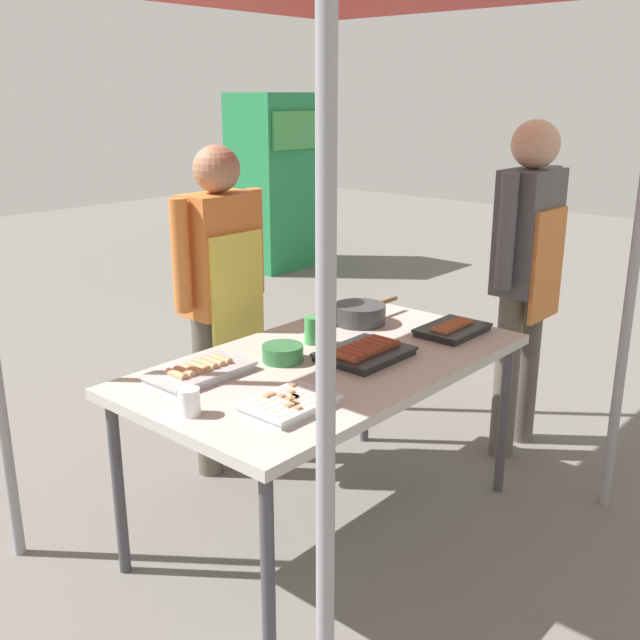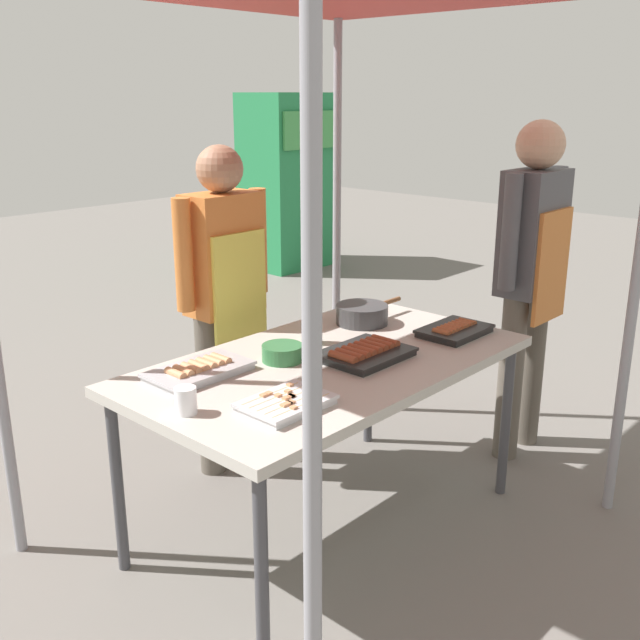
{
  "view_description": "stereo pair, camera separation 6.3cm",
  "coord_description": "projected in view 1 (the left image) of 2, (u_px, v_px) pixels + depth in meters",
  "views": [
    {
      "loc": [
        -2.07,
        -1.76,
        1.74
      ],
      "look_at": [
        0.0,
        0.05,
        0.9
      ],
      "focal_mm": 41.44,
      "sensor_mm": 36.0,
      "label": 1
    },
    {
      "loc": [
        -2.02,
        -1.81,
        1.74
      ],
      "look_at": [
        0.0,
        0.05,
        0.9
      ],
      "focal_mm": 41.44,
      "sensor_mm": 36.0,
      "label": 2
    }
  ],
  "objects": [
    {
      "name": "ground_plane",
      "position": [
        329.0,
        526.0,
        3.11
      ],
      "size": [
        18.0,
        18.0,
        0.0
      ],
      "primitive_type": "plane",
      "color": "#66605B"
    },
    {
      "name": "tray_spring_rolls",
      "position": [
        200.0,
        371.0,
        2.7
      ],
      "size": [
        0.38,
        0.21,
        0.05
      ],
      "color": "#ADADB2",
      "rests_on": "stall_table"
    },
    {
      "name": "tray_grilled_sausages",
      "position": [
        365.0,
        352.0,
        2.89
      ],
      "size": [
        0.35,
        0.27,
        0.05
      ],
      "color": "black",
      "rests_on": "stall_table"
    },
    {
      "name": "cooking_wok",
      "position": [
        360.0,
        313.0,
        3.33
      ],
      "size": [
        0.39,
        0.23,
        0.09
      ],
      "color": "#38383A",
      "rests_on": "stall_table"
    },
    {
      "name": "vendor_woman",
      "position": [
        222.0,
        286.0,
        3.37
      ],
      "size": [
        0.52,
        0.22,
        1.53
      ],
      "rotation": [
        0.0,
        0.0,
        3.14
      ],
      "color": "#595147",
      "rests_on": "ground"
    },
    {
      "name": "stall_table",
      "position": [
        330.0,
        372.0,
        2.9
      ],
      "size": [
        1.6,
        0.9,
        0.75
      ],
      "color": "#B7B2A8",
      "rests_on": "ground"
    },
    {
      "name": "condiment_bowl",
      "position": [
        283.0,
        353.0,
        2.86
      ],
      "size": [
        0.16,
        0.16,
        0.06
      ],
      "primitive_type": "cylinder",
      "color": "#33723F",
      "rests_on": "stall_table"
    },
    {
      "name": "drink_cup_by_wok",
      "position": [
        312.0,
        330.0,
        3.05
      ],
      "size": [
        0.07,
        0.07,
        0.11
      ],
      "primitive_type": "cylinder",
      "color": "#3F994C",
      "rests_on": "stall_table"
    },
    {
      "name": "customer_nearby",
      "position": [
        527.0,
        262.0,
        3.53
      ],
      "size": [
        0.52,
        0.23,
        1.64
      ],
      "color": "#595147",
      "rests_on": "ground"
    },
    {
      "name": "drink_cup_near_edge",
      "position": [
        189.0,
        402.0,
        2.37
      ],
      "size": [
        0.07,
        0.07,
        0.09
      ],
      "primitive_type": "cylinder",
      "color": "white",
      "rests_on": "stall_table"
    },
    {
      "name": "tray_pork_links",
      "position": [
        453.0,
        329.0,
        3.19
      ],
      "size": [
        0.31,
        0.22,
        0.05
      ],
      "color": "black",
      "rests_on": "stall_table"
    },
    {
      "name": "neighbor_stall_left",
      "position": [
        278.0,
        181.0,
        7.59
      ],
      "size": [
        0.89,
        0.68,
        1.76
      ],
      "color": "#237F47",
      "rests_on": "ground"
    },
    {
      "name": "tray_meat_skewers",
      "position": [
        290.0,
        403.0,
        2.43
      ],
      "size": [
        0.3,
        0.21,
        0.04
      ],
      "color": "silver",
      "rests_on": "stall_table"
    }
  ]
}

